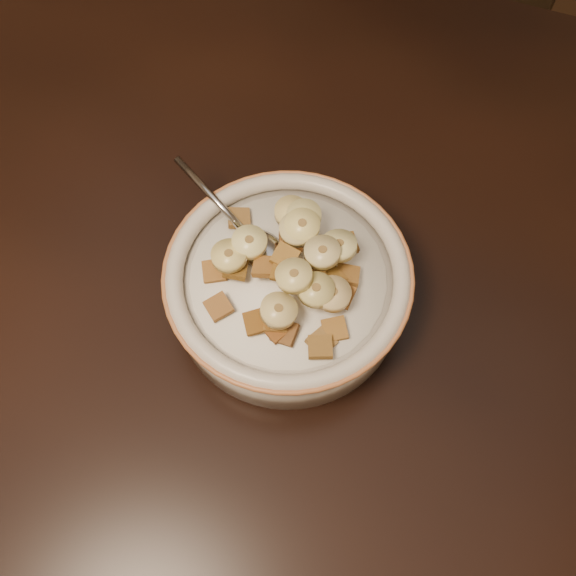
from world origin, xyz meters
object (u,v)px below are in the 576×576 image
at_px(table, 67,199).
at_px(chair, 376,77).
at_px(spoon, 263,251).
at_px(cereal_bowl, 288,290).

height_order(table, chair, chair).
height_order(table, spoon, spoon).
xyz_separation_m(table, spoon, (0.24, -0.01, 0.08)).
xyz_separation_m(table, chair, (0.20, 0.51, -0.22)).
bearing_deg(chair, spoon, -76.94).
distance_m(table, cereal_bowl, 0.28).
bearing_deg(cereal_bowl, spoon, 155.90).
bearing_deg(table, spoon, -6.07).
relative_size(cereal_bowl, spoon, 4.17).
bearing_deg(table, cereal_bowl, -8.56).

